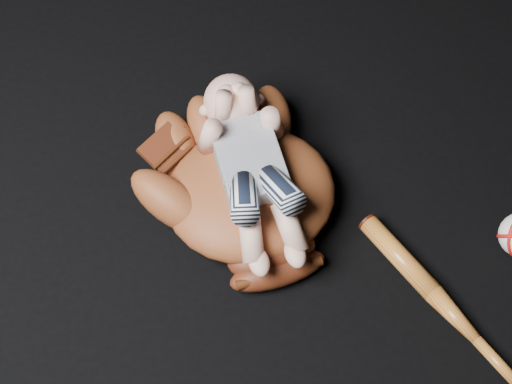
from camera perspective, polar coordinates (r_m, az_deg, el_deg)
baseball_glove at (r=1.39m, az=-0.44°, el=0.29°), size 0.43×0.48×0.14m
newborn_baby at (r=1.34m, az=-0.16°, el=1.59°), size 0.20×0.39×0.16m
baseball_bat at (r=1.37m, az=13.39°, el=-7.84°), size 0.20×0.37×0.04m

